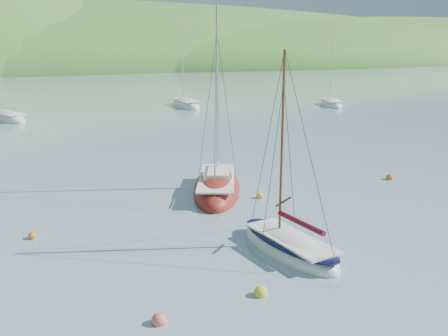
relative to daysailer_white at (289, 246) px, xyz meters
name	(u,v)px	position (x,y,z in m)	size (l,w,h in m)	color
ground	(267,300)	(-2.89, -3.40, -0.21)	(700.00, 700.00, 0.00)	#7792A5
shoreline_hills	(1,66)	(-12.55, 169.03, -0.21)	(690.00, 135.00, 56.00)	#2F6F2A
daysailer_white	(289,246)	(0.00, 0.00, 0.00)	(2.99, 6.26, 9.26)	white
sloop_red	(217,188)	(0.37, 9.26, 0.01)	(5.88, 8.51, 11.97)	maroon
distant_sloop_a	(6,119)	(-11.34, 44.02, -0.03)	(5.55, 7.90, 10.69)	white
distant_sloop_b	(186,105)	(11.25, 46.89, -0.02)	(2.88, 8.08, 11.51)	white
distant_sloop_d	(331,104)	(30.06, 40.00, -0.04)	(4.45, 7.20, 9.69)	white
mooring_buoys	(260,231)	(-0.25, 2.27, -0.09)	(22.72, 11.19, 0.50)	gold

